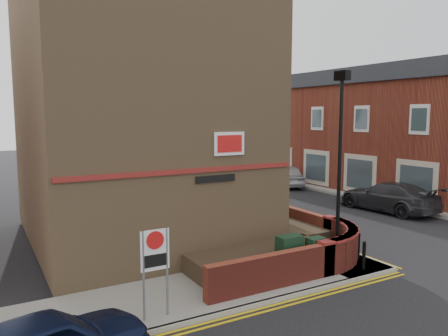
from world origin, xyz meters
The scene contains 27 objects.
ground centered at (0.00, 0.00, 0.00)m, with size 120.00×120.00×0.00m, color black.
pavement_corner centered at (-3.50, 1.50, 0.06)m, with size 13.00×3.00×0.12m, color gray.
pavement_main centered at (2.00, 16.00, 0.06)m, with size 2.00×32.00×0.12m, color gray.
pavement_far centered at (13.00, 13.00, 0.06)m, with size 4.00×40.00×0.12m, color gray.
kerb_side centered at (-3.50, 0.00, 0.06)m, with size 13.00×0.15×0.12m, color gray.
kerb_main_near centered at (3.00, 16.00, 0.06)m, with size 0.15×32.00×0.12m, color gray.
kerb_main_far centered at (11.00, 13.00, 0.06)m, with size 0.15×40.00×0.12m, color gray.
yellow_lines_side centered at (-3.50, -0.25, 0.01)m, with size 13.00×0.28×0.01m, color gold.
yellow_lines_main centered at (3.25, 16.00, 0.01)m, with size 0.28×32.00×0.01m, color gold.
corner_building centered at (-2.84, 8.00, 6.23)m, with size 8.95×10.40×13.60m.
garden_wall centered at (0.00, 2.50, 0.00)m, with size 6.80×6.00×1.20m, color maroon, non-canonical shape.
lamppost centered at (1.60, 1.20, 3.34)m, with size 0.25×0.50×6.30m.
utility_cabinet_large centered at (-0.30, 1.30, 0.72)m, with size 0.80×0.45×1.20m, color black.
utility_cabinet_small centered at (0.50, 1.00, 0.67)m, with size 0.55×0.40×1.10m, color black.
bollard_near centered at (2.00, 0.40, 0.57)m, with size 0.11×0.11×0.90m, color black.
bollard_far centered at (2.60, 1.20, 0.57)m, with size 0.11×0.11×0.90m, color black.
zone_sign centered at (-5.00, 0.50, 1.64)m, with size 0.72×0.07×2.20m.
far_terrace centered at (14.50, 17.00, 4.04)m, with size 5.40×30.40×8.00m.
far_terrace_cream centered at (14.50, 38.00, 4.05)m, with size 5.40×12.40×8.00m.
tree_near centered at (2.00, 14.05, 4.70)m, with size 3.64×3.65×6.70m.
tree_mid centered at (2.00, 22.05, 5.20)m, with size 4.03×4.03×7.42m.
tree_far centered at (2.00, 30.05, 4.91)m, with size 3.81×3.81×7.00m.
traffic_light_assembly centered at (2.40, 25.00, 2.78)m, with size 0.20×0.16×4.20m.
silver_car_near centered at (3.60, 15.87, 0.70)m, with size 1.48×4.26×1.40m, color silver.
red_car_main centered at (3.60, 16.00, 0.63)m, with size 2.08×4.52×1.26m, color #993B10.
grey_car_far centered at (10.07, 6.22, 0.78)m, with size 2.17×5.34×1.55m, color #2B2C30.
silver_car_far centered at (10.50, 15.41, 0.78)m, with size 1.84×4.58×1.56m, color #B9BBC1.
Camera 1 is at (-8.57, -9.13, 5.03)m, focal length 35.00 mm.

